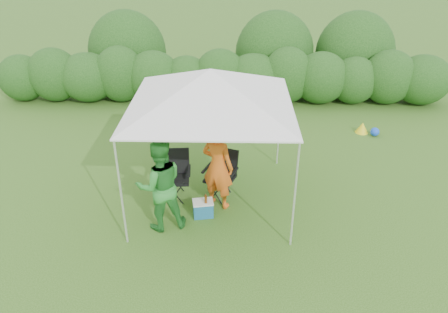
{
  "coord_description": "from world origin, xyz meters",
  "views": [
    {
      "loc": [
        0.43,
        -7.26,
        5.27
      ],
      "look_at": [
        0.25,
        0.4,
        1.05
      ],
      "focal_mm": 35.0,
      "sensor_mm": 36.0,
      "label": 1
    }
  ],
  "objects_px": {
    "canopy": "(211,88)",
    "cooler": "(203,208)",
    "chair_right": "(222,171)",
    "woman": "(160,185)",
    "man": "(218,167)",
    "chair_left": "(175,171)"
  },
  "relations": [
    {
      "from": "man",
      "to": "cooler",
      "type": "distance_m",
      "value": 0.88
    },
    {
      "from": "canopy",
      "to": "cooler",
      "type": "relative_size",
      "value": 6.94
    },
    {
      "from": "canopy",
      "to": "chair_left",
      "type": "distance_m",
      "value": 2.03
    },
    {
      "from": "chair_right",
      "to": "chair_left",
      "type": "height_order",
      "value": "same"
    },
    {
      "from": "woman",
      "to": "cooler",
      "type": "relative_size",
      "value": 4.15
    },
    {
      "from": "canopy",
      "to": "chair_right",
      "type": "bearing_deg",
      "value": 28.88
    },
    {
      "from": "woman",
      "to": "chair_right",
      "type": "bearing_deg",
      "value": -152.85
    },
    {
      "from": "canopy",
      "to": "chair_left",
      "type": "xyz_separation_m",
      "value": [
        -0.77,
        0.07,
        -1.87
      ]
    },
    {
      "from": "chair_left",
      "to": "cooler",
      "type": "height_order",
      "value": "chair_left"
    },
    {
      "from": "chair_right",
      "to": "chair_left",
      "type": "distance_m",
      "value": 0.98
    },
    {
      "from": "chair_right",
      "to": "woman",
      "type": "relative_size",
      "value": 0.56
    },
    {
      "from": "woman",
      "to": "canopy",
      "type": "bearing_deg",
      "value": -150.11
    },
    {
      "from": "canopy",
      "to": "woman",
      "type": "relative_size",
      "value": 1.67
    },
    {
      "from": "canopy",
      "to": "cooler",
      "type": "distance_m",
      "value": 2.39
    },
    {
      "from": "man",
      "to": "chair_left",
      "type": "bearing_deg",
      "value": 5.28
    },
    {
      "from": "canopy",
      "to": "man",
      "type": "height_order",
      "value": "canopy"
    },
    {
      "from": "canopy",
      "to": "woman",
      "type": "distance_m",
      "value": 2.05
    },
    {
      "from": "chair_left",
      "to": "woman",
      "type": "bearing_deg",
      "value": -101.42
    },
    {
      "from": "chair_right",
      "to": "chair_left",
      "type": "bearing_deg",
      "value": -156.09
    },
    {
      "from": "chair_right",
      "to": "man",
      "type": "xyz_separation_m",
      "value": [
        -0.07,
        -0.38,
        0.32
      ]
    },
    {
      "from": "canopy",
      "to": "man",
      "type": "xyz_separation_m",
      "value": [
        0.13,
        -0.27,
        -1.55
      ]
    },
    {
      "from": "chair_left",
      "to": "chair_right",
      "type": "bearing_deg",
      "value": -1.94
    }
  ]
}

